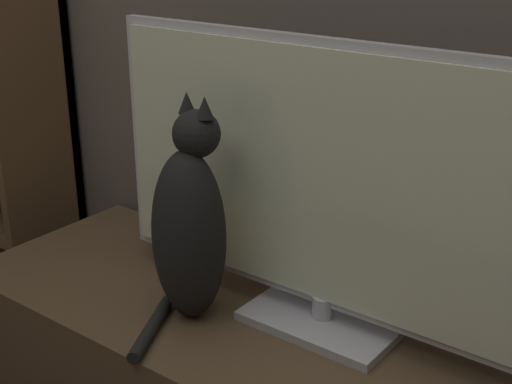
# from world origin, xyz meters

# --- Properties ---
(tv) EXTENTS (1.09, 0.20, 0.61)m
(tv) POSITION_xyz_m (0.18, 0.98, 0.73)
(tv) COLOR #B7B7BC
(tv) RESTS_ON tv_stand
(cat) EXTENTS (0.19, 0.30, 0.49)m
(cat) POSITION_xyz_m (-0.07, 0.84, 0.63)
(cat) COLOR black
(cat) RESTS_ON tv_stand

